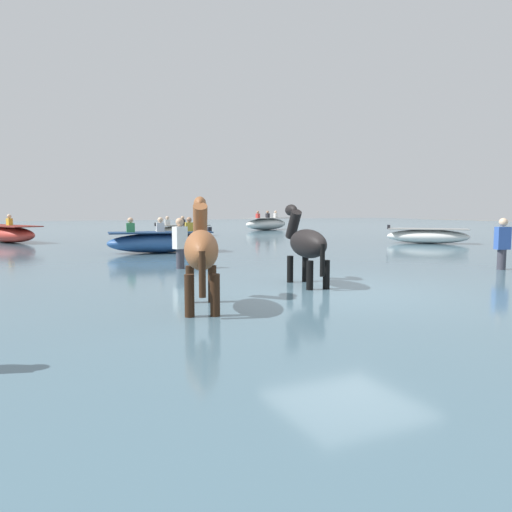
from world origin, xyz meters
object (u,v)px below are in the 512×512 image
(boat_far_inshore, at_px, (182,230))
(boat_mid_outer, at_px, (266,224))
(horse_lead_black, at_px, (306,246))
(person_onlooker_right, at_px, (180,249))
(boat_distant_west, at_px, (8,234))
(boat_distant_east, at_px, (161,242))
(horse_trailing_chestnut, at_px, (201,253))
(person_wading_mid, at_px, (502,250))
(boat_near_port, at_px, (428,236))

(boat_far_inshore, relative_size, boat_mid_outer, 0.72)
(boat_far_inshore, bearing_deg, horse_lead_black, -99.01)
(boat_far_inshore, bearing_deg, person_onlooker_right, -106.93)
(horse_lead_black, bearing_deg, boat_mid_outer, 65.33)
(boat_distant_west, relative_size, person_onlooker_right, 2.61)
(person_onlooker_right, bearing_deg, boat_distant_east, 81.58)
(horse_trailing_chestnut, relative_size, boat_distant_east, 0.57)
(boat_distant_east, xyz_separation_m, person_wading_mid, (6.26, -7.95, 0.12))
(boat_distant_west, relative_size, person_wading_mid, 2.61)
(boat_far_inshore, bearing_deg, person_wading_mid, -80.92)
(boat_distant_east, distance_m, person_wading_mid, 10.12)
(boat_far_inshore, height_order, boat_mid_outer, boat_mid_outer)
(horse_lead_black, xyz_separation_m, person_onlooker_right, (-1.45, 3.50, -0.28))
(boat_mid_outer, bearing_deg, boat_distant_east, -127.83)
(boat_far_inshore, xyz_separation_m, person_wading_mid, (2.75, -17.20, 0.17))
(boat_distant_west, height_order, boat_near_port, boat_distant_west)
(horse_lead_black, bearing_deg, boat_near_port, 35.51)
(horse_trailing_chestnut, bearing_deg, boat_distant_west, 100.11)
(boat_far_inshore, relative_size, boat_near_port, 0.96)
(horse_lead_black, height_order, boat_mid_outer, horse_lead_black)
(horse_trailing_chestnut, height_order, boat_distant_east, horse_trailing_chestnut)
(horse_lead_black, xyz_separation_m, person_wading_mid, (5.48, 0.04, -0.28))
(horse_lead_black, distance_m, person_wading_mid, 5.49)
(horse_lead_black, height_order, boat_distant_west, horse_lead_black)
(horse_trailing_chestnut, relative_size, person_onlooker_right, 1.26)
(horse_trailing_chestnut, xyz_separation_m, boat_far_inshore, (5.25, 18.46, -0.51))
(person_onlooker_right, distance_m, person_wading_mid, 7.74)
(boat_distant_west, bearing_deg, person_onlooker_right, -71.48)
(boat_far_inshore, bearing_deg, horse_trailing_chestnut, -105.88)
(person_onlooker_right, bearing_deg, boat_mid_outer, 58.03)
(boat_mid_outer, xyz_separation_m, person_onlooker_right, (-11.56, -18.53, 0.05))
(horse_trailing_chestnut, height_order, boat_distant_west, horse_trailing_chestnut)
(horse_lead_black, xyz_separation_m, boat_distant_west, (-5.54, 15.71, -0.38))
(boat_mid_outer, xyz_separation_m, person_wading_mid, (-4.64, -21.99, 0.05))
(person_wading_mid, bearing_deg, boat_distant_east, 128.22)
(person_onlooker_right, bearing_deg, horse_trailing_chestnut, -102.78)
(horse_lead_black, height_order, person_wading_mid, horse_lead_black)
(boat_near_port, bearing_deg, person_wading_mid, -123.63)
(boat_distant_west, xyz_separation_m, boat_near_port, (15.92, -8.30, -0.06))
(boat_near_port, bearing_deg, boat_far_inshore, 127.91)
(horse_trailing_chestnut, relative_size, boat_far_inshore, 0.68)
(boat_mid_outer, relative_size, person_wading_mid, 2.58)
(boat_far_inshore, distance_m, person_wading_mid, 17.42)
(boat_near_port, height_order, boat_mid_outer, boat_mid_outer)
(boat_mid_outer, height_order, person_wading_mid, boat_mid_outer)
(horse_trailing_chestnut, xyz_separation_m, boat_mid_outer, (12.64, 23.25, -0.40))
(boat_distant_west, distance_m, person_onlooker_right, 12.88)
(horse_lead_black, distance_m, boat_far_inshore, 17.45)
(person_wading_mid, bearing_deg, horse_lead_black, -179.62)
(horse_lead_black, height_order, boat_distant_east, horse_lead_black)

